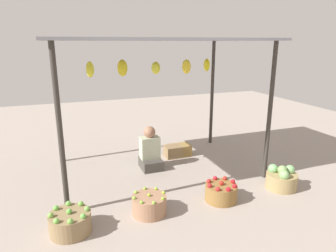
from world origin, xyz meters
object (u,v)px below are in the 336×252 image
Objects in this scene: basket_limes at (149,205)px; wooden_crate_near_vendor at (173,151)px; basket_green_apples at (70,222)px; wooden_crate_stacked_rear at (179,150)px; basket_red_apples at (221,192)px; vendor_person at (150,152)px; basket_cabbages at (282,179)px.

basket_limes is 1.42× the size of wooden_crate_near_vendor.
basket_green_apples is 1.14× the size of wooden_crate_stacked_rear.
basket_red_apples is 1.88m from wooden_crate_stacked_rear.
basket_red_apples is (0.61, -1.48, -0.17)m from vendor_person.
basket_green_apples is 1.05× the size of basket_cabbages.
wooden_crate_near_vendor is 0.15m from wooden_crate_stacked_rear.
vendor_person is 1.69× the size of basket_limes.
basket_cabbages reaches higher than basket_green_apples.
wooden_crate_stacked_rear is (-0.96, 1.87, -0.04)m from basket_cabbages.
wooden_crate_stacked_rear is at bearing 11.90° from wooden_crate_near_vendor.
basket_green_apples is at bearing -133.96° from vendor_person.
wooden_crate_near_vendor is at bearing 90.86° from basket_red_apples.
wooden_crate_stacked_rear is (0.14, 0.03, -0.00)m from wooden_crate_near_vendor.
basket_red_apples is at bearing -179.68° from basket_cabbages.
vendor_person reaches higher than basket_red_apples.
basket_limes is at bearing -119.97° from wooden_crate_near_vendor.
basket_cabbages is at bearing -41.07° from vendor_person.
vendor_person is at bearing -148.42° from wooden_crate_near_vendor.
wooden_crate_stacked_rear is (0.73, 0.39, -0.19)m from vendor_person.
vendor_person is at bearing 112.49° from basket_red_apples.
wooden_crate_stacked_rear is at bearing 41.04° from basket_green_apples.
vendor_person is 0.85m from wooden_crate_stacked_rear.
basket_red_apples is (2.09, 0.05, -0.00)m from basket_green_apples.
basket_green_apples is at bearing -178.67° from basket_red_apples.
basket_red_apples reaches higher than wooden_crate_stacked_rear.
basket_red_apples is at bearing -1.17° from basket_limes.
basket_green_apples reaches higher than basket_limes.
basket_green_apples is 2.09m from basket_red_apples.
basket_green_apples reaches higher than wooden_crate_near_vendor.
vendor_person reaches higher than basket_green_apples.
wooden_crate_near_vendor is at bearing -168.10° from wooden_crate_stacked_rear.
wooden_crate_near_vendor reaches higher than wooden_crate_stacked_rear.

